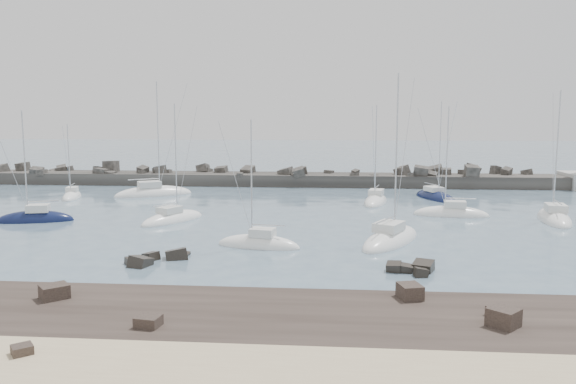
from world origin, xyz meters
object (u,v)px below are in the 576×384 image
Objects in this scene: sailboat_9 at (451,214)px; sailboat_4 at (153,194)px; sailboat_7 at (391,241)px; sailboat_5 at (259,245)px; sailboat_2 at (35,220)px; sailboat_8 at (435,198)px; sailboat_13 at (72,197)px; sailboat_3 at (173,220)px; sailboat_10 at (554,219)px; sailboat_6 at (375,202)px.

sailboat_4 is at bearing 161.18° from sailboat_9.
sailboat_5 is at bearing -167.01° from sailboat_7.
sailboat_2 is 20.52m from sailboat_4.
sailboat_8 is 1.07× the size of sailboat_9.
sailboat_9 is 48.32m from sailboat_13.
sailboat_3 is at bearing 134.50° from sailboat_5.
sailboat_7 is 1.21× the size of sailboat_9.
sailboat_8 is 48.00m from sailboat_13.
sailboat_4 is at bearing 162.73° from sailboat_10.
sailboat_13 is (-3.89, 16.35, -0.02)m from sailboat_2.
sailboat_10 is (17.95, 11.56, 0.00)m from sailboat_7.
sailboat_6 is 1.03× the size of sailboat_9.
sailboat_5 is at bearing -42.06° from sailboat_13.
sailboat_4 is 34.24m from sailboat_5.
sailboat_8 is (29.88, 18.25, -0.01)m from sailboat_3.
sailboat_5 is (10.40, -10.59, 0.01)m from sailboat_3.
sailboat_2 is 0.94× the size of sailboat_6.
sailboat_5 is 0.84× the size of sailboat_8.
sailboat_9 is at bearing 59.97° from sailboat_7.
sailboat_10 is (9.59, -14.71, 0.02)m from sailboat_8.
sailboat_9 is at bearing -11.33° from sailboat_13.
sailboat_10 reaches higher than sailboat_13.
sailboat_7 is at bearing -41.73° from sailboat_4.
sailboat_4 is 49.70m from sailboat_10.
sailboat_6 is at bearing -152.29° from sailboat_8.
sailboat_4 is at bearing 17.90° from sailboat_13.
sailboat_9 is 1.21× the size of sailboat_13.
sailboat_4 reaches higher than sailboat_5.
sailboat_5 is at bearing -45.50° from sailboat_3.
sailboat_2 is 0.80× the size of sailboat_7.
sailboat_8 reaches higher than sailboat_2.
sailboat_10 reaches higher than sailboat_3.
sailboat_5 is at bearing -154.08° from sailboat_10.
sailboat_9 is at bearing 40.41° from sailboat_5.
sailboat_7 reaches higher than sailboat_8.
sailboat_3 is 0.99× the size of sailboat_6.
sailboat_4 reaches higher than sailboat_8.
sailboat_2 is at bearing -107.38° from sailboat_4.
sailboat_3 is 23.47m from sailboat_13.
sailboat_5 is 0.79× the size of sailboat_10.
sailboat_6 reaches higher than sailboat_13.
sailboat_10 reaches higher than sailboat_5.
sailboat_13 is (-47.38, 9.49, -0.01)m from sailboat_9.
sailboat_13 is at bearing 168.67° from sailboat_9.
sailboat_10 is at bearing -11.31° from sailboat_9.
sailboat_2 reaches higher than sailboat_13.
sailboat_9 is at bearing 168.69° from sailboat_10.
sailboat_10 is (53.59, 4.83, -0.01)m from sailboat_2.
sailboat_4 is (6.13, 19.58, -0.00)m from sailboat_2.
sailboat_7 reaches higher than sailboat_2.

